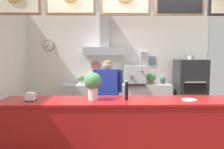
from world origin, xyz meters
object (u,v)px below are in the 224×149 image
object	(u,v)px
potted_rosemary	(81,79)
basil_vase	(93,84)
potted_thyme	(115,79)
espresso_machine	(135,75)
condiment_plate	(189,100)
potted_sage	(163,80)
potted_basil	(151,78)
napkin_holder	(31,97)
pizza_oven	(190,90)
shop_worker	(107,96)
pepper_grinder	(126,90)

from	to	relation	value
potted_rosemary	basil_vase	distance (m)	2.55
potted_thyme	espresso_machine	bearing A→B (deg)	-6.68
condiment_plate	potted_sage	bearing A→B (deg)	84.11
potted_basil	potted_sage	bearing A→B (deg)	-1.17
potted_sage	potted_thyme	bearing A→B (deg)	178.09
potted_rosemary	potted_thyme	bearing A→B (deg)	-0.25
potted_basil	basil_vase	size ratio (longest dim) A/B	0.71
napkin_holder	basil_vase	size ratio (longest dim) A/B	0.38
potted_thyme	condiment_plate	distance (m)	2.72
napkin_holder	condiment_plate	xyz separation A→B (m)	(2.23, -0.03, -0.05)
napkin_holder	condiment_plate	bearing A→B (deg)	-0.68
espresso_machine	potted_rosemary	world-z (taller)	espresso_machine
pizza_oven	shop_worker	bearing A→B (deg)	-154.95
condiment_plate	potted_basil	bearing A→B (deg)	90.93
pepper_grinder	potted_sage	bearing A→B (deg)	64.97
condiment_plate	shop_worker	bearing A→B (deg)	130.30
potted_basil	potted_rosemary	bearing A→B (deg)	178.78
espresso_machine	condiment_plate	xyz separation A→B (m)	(0.47, -2.48, -0.13)
potted_thyme	potted_sage	bearing A→B (deg)	-1.91
potted_basil	pepper_grinder	size ratio (longest dim) A/B	0.97
pizza_oven	potted_basil	distance (m)	1.01
potted_thyme	potted_rosemary	xyz separation A→B (m)	(-0.88, 0.00, 0.02)
espresso_machine	potted_basil	size ratio (longest dim) A/B	1.92
potted_sage	potted_basil	bearing A→B (deg)	178.83
pizza_oven	potted_basil	bearing A→B (deg)	170.04
napkin_holder	potted_thyme	bearing A→B (deg)	63.18
espresso_machine	napkin_holder	world-z (taller)	espresso_machine
pizza_oven	potted_sage	distance (m)	0.71
potted_thyme	potted_rosemary	world-z (taller)	potted_rosemary
potted_rosemary	condiment_plate	xyz separation A→B (m)	(1.85, -2.54, -0.03)
pizza_oven	espresso_machine	distance (m)	1.43
shop_worker	potted_sage	size ratio (longest dim) A/B	8.31
potted_thyme	pepper_grinder	world-z (taller)	pepper_grinder
potted_basil	condiment_plate	xyz separation A→B (m)	(0.04, -2.50, -0.05)
shop_worker	napkin_holder	bearing A→B (deg)	63.16
potted_thyme	potted_sage	xyz separation A→B (m)	(1.22, -0.04, -0.01)
pepper_grinder	basil_vase	size ratio (longest dim) A/B	0.73
condiment_plate	potted_rosemary	bearing A→B (deg)	126.01
potted_basil	napkin_holder	distance (m)	3.31
espresso_machine	napkin_holder	size ratio (longest dim) A/B	3.55
shop_worker	potted_basil	world-z (taller)	shop_worker
potted_thyme	potted_sage	distance (m)	1.22
potted_rosemary	basil_vase	bearing A→B (deg)	-79.05
potted_basil	basil_vase	distance (m)	2.80
potted_basil	condiment_plate	world-z (taller)	potted_basil
potted_sage	pepper_grinder	world-z (taller)	pepper_grinder
potted_sage	napkin_holder	distance (m)	3.51
espresso_machine	basil_vase	xyz separation A→B (m)	(-0.89, -2.44, 0.09)
pizza_oven	potted_thyme	distance (m)	1.90
espresso_machine	potted_rosemary	bearing A→B (deg)	177.44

